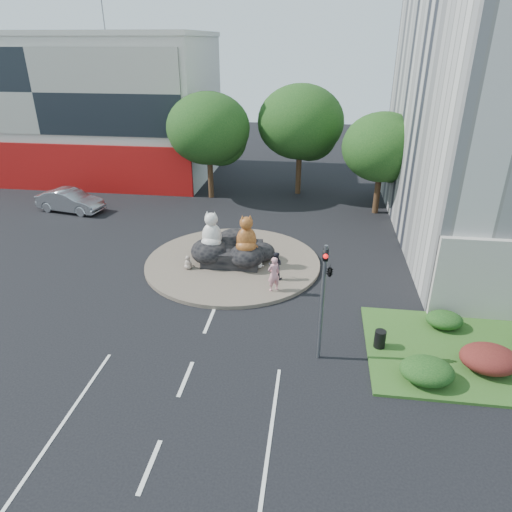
{
  "coord_description": "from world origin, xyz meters",
  "views": [
    {
      "loc": [
        4.51,
        -13.22,
        11.7
      ],
      "look_at": [
        1.75,
        7.04,
        2.0
      ],
      "focal_mm": 32.0,
      "sensor_mm": 36.0,
      "label": 1
    }
  ],
  "objects": [
    {
      "name": "tree_left",
      "position": [
        -3.93,
        22.06,
        5.25
      ],
      "size": [
        6.46,
        6.46,
        8.27
      ],
      "color": "#382314",
      "rests_on": "ground"
    },
    {
      "name": "pedestrian_dark",
      "position": [
        2.64,
        8.17,
        0.97
      ],
      "size": [
        0.8,
        0.65,
        1.54
      ],
      "primitive_type": "imported",
      "rotation": [
        0.0,
        0.0,
        3.06
      ],
      "color": "#22212A",
      "rests_on": "roundabout_island"
    },
    {
      "name": "tree_mid",
      "position": [
        3.07,
        24.06,
        5.56
      ],
      "size": [
        6.84,
        6.84,
        8.76
      ],
      "color": "#382314",
      "rests_on": "ground"
    },
    {
      "name": "ground",
      "position": [
        0.0,
        0.0,
        0.0
      ],
      "size": [
        120.0,
        120.0,
        0.0
      ],
      "primitive_type": "plane",
      "color": "black",
      "rests_on": "ground"
    },
    {
      "name": "litter_bin",
      "position": [
        7.5,
        2.91,
        0.5
      ],
      "size": [
        0.56,
        0.56,
        0.77
      ],
      "primitive_type": "cylinder",
      "rotation": [
        0.0,
        0.0,
        0.22
      ],
      "color": "black",
      "rests_on": "grass_verge"
    },
    {
      "name": "cat_tabby",
      "position": [
        0.89,
        9.5,
        2.16
      ],
      "size": [
        1.55,
        1.44,
        2.12
      ],
      "primitive_type": null,
      "rotation": [
        0.0,
        0.0,
        0.32
      ],
      "color": "#C06028",
      "rests_on": "rock_plinth"
    },
    {
      "name": "hedge_back_green",
      "position": [
        10.5,
        4.8,
        0.48
      ],
      "size": [
        1.6,
        1.28,
        0.72
      ],
      "primitive_type": "ellipsoid",
      "color": "#113711",
      "rests_on": "grass_verge"
    },
    {
      "name": "rock_plinth",
      "position": [
        0.0,
        10.0,
        0.65
      ],
      "size": [
        3.2,
        2.6,
        0.9
      ],
      "primitive_type": null,
      "color": "black",
      "rests_on": "roundabout_island"
    },
    {
      "name": "hedge_red",
      "position": [
        11.5,
        2.0,
        0.61
      ],
      "size": [
        2.2,
        1.76,
        0.99
      ],
      "primitive_type": "ellipsoid",
      "color": "#501615",
      "rests_on": "grass_verge"
    },
    {
      "name": "grass_verge",
      "position": [
        12.0,
        3.0,
        0.06
      ],
      "size": [
        10.0,
        6.0,
        0.12
      ],
      "primitive_type": "cube",
      "color": "#2F541C",
      "rests_on": "ground"
    },
    {
      "name": "traffic_light",
      "position": [
        5.1,
        2.0,
        3.62
      ],
      "size": [
        0.44,
        1.24,
        5.0
      ],
      "color": "#595B60",
      "rests_on": "ground"
    },
    {
      "name": "pedestrian_pink",
      "position": [
        2.67,
        6.92,
        1.12
      ],
      "size": [
        0.8,
        0.75,
        1.85
      ],
      "primitive_type": "imported",
      "rotation": [
        0.0,
        0.0,
        3.77
      ],
      "color": "pink",
      "rests_on": "roundabout_island"
    },
    {
      "name": "roundabout_island",
      "position": [
        0.0,
        10.0,
        0.1
      ],
      "size": [
        10.0,
        10.0,
        0.2
      ],
      "primitive_type": "cylinder",
      "color": "brown",
      "rests_on": "ground"
    },
    {
      "name": "tree_right",
      "position": [
        9.07,
        20.06,
        4.63
      ],
      "size": [
        5.7,
        5.7,
        7.3
      ],
      "color": "#382314",
      "rests_on": "ground"
    },
    {
      "name": "parked_car",
      "position": [
        -13.68,
        17.2,
        0.83
      ],
      "size": [
        5.29,
        2.65,
        1.66
      ],
      "primitive_type": "imported",
      "rotation": [
        0.0,
        0.0,
        1.39
      ],
      "color": "#999AA0",
      "rests_on": "ground"
    },
    {
      "name": "shophouse_block",
      "position": [
        -18.0,
        27.91,
        6.18
      ],
      "size": [
        25.2,
        12.3,
        17.4
      ],
      "color": "silver",
      "rests_on": "ground"
    },
    {
      "name": "kitten_white",
      "position": [
        1.57,
        9.34,
        0.63
      ],
      "size": [
        0.68,
        0.67,
        0.85
      ],
      "primitive_type": null,
      "rotation": [
        0.0,
        0.0,
        0.67
      ],
      "color": "beige",
      "rests_on": "roundabout_island"
    },
    {
      "name": "kitten_calico",
      "position": [
        -2.28,
        8.73,
        0.6
      ],
      "size": [
        0.58,
        0.54,
        0.8
      ],
      "primitive_type": null,
      "rotation": [
        0.0,
        0.0,
        -0.29
      ],
      "color": "beige",
      "rests_on": "roundabout_island"
    },
    {
      "name": "cat_white",
      "position": [
        -1.11,
        9.75,
        2.18
      ],
      "size": [
        1.41,
        1.25,
        2.16
      ],
      "primitive_type": null,
      "rotation": [
        0.0,
        0.0,
        -0.11
      ],
      "color": "beige",
      "rests_on": "rock_plinth"
    },
    {
      "name": "street_lamp",
      "position": [
        12.82,
        8.0,
        4.55
      ],
      "size": [
        2.34,
        0.22,
        8.06
      ],
      "color": "#595B60",
      "rests_on": "ground"
    },
    {
      "name": "hedge_near_green",
      "position": [
        9.0,
        1.0,
        0.57
      ],
      "size": [
        2.0,
        1.6,
        0.9
      ],
      "primitive_type": "ellipsoid",
      "color": "#113711",
      "rests_on": "grass_verge"
    }
  ]
}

